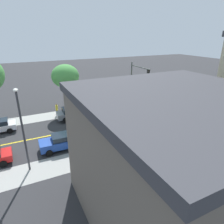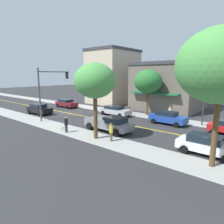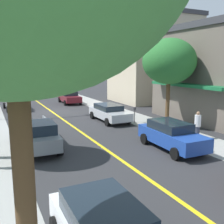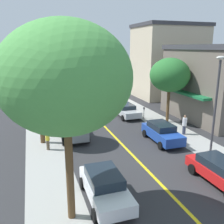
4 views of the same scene
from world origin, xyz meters
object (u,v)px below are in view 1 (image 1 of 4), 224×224
street_lamp (22,123)px  pedestrian_black_shirt (90,102)px  fire_hydrant (165,130)px  grey_pickup_truck (77,112)px  parking_meter (129,133)px  black_sedan_right_curb (161,99)px  blue_sedan_left_curb (63,141)px  maroon_sedan_left_curb (202,110)px  street_tree_left_near (65,76)px  street_tree_right_corner (121,105)px  traffic_light_mast (136,78)px  silver_sedan_left_curb (133,126)px  pedestrian_white_shirt (80,152)px  small_dog (97,105)px  pedestrian_yellow_shirt (57,109)px

street_lamp → pedestrian_black_shirt: bearing=-39.4°
fire_hydrant → grey_pickup_truck: grey_pickup_truck is taller
parking_meter → street_lamp: size_ratio=0.18×
black_sedan_right_curb → grey_pickup_truck: grey_pickup_truck is taller
blue_sedan_left_curb → pedestrian_black_shirt: 12.07m
black_sedan_right_curb → maroon_sedan_left_curb: bearing=103.5°
street_tree_left_near → fire_hydrant: size_ratio=8.74×
street_tree_left_near → street_tree_right_corner: street_tree_left_near is taller
black_sedan_right_curb → street_tree_right_corner: bearing=34.8°
traffic_light_mast → silver_sedan_left_curb: 9.85m
street_tree_right_corner → pedestrian_white_shirt: 5.57m
pedestrian_white_shirt → small_dog: size_ratio=3.23×
blue_sedan_left_curb → traffic_light_mast: bearing=-149.1°
street_tree_right_corner → pedestrian_white_shirt: (0.53, 3.83, -4.01)m
fire_hydrant → traffic_light_mast: size_ratio=0.12×
maroon_sedan_left_curb → pedestrian_yellow_shirt: 20.52m
black_sedan_right_curb → pedestrian_black_shirt: 11.60m
fire_hydrant → pedestrian_white_shirt: size_ratio=0.45×
traffic_light_mast → grey_pickup_truck: size_ratio=1.21×
street_tree_right_corner → grey_pickup_truck: size_ratio=1.19×
street_lamp → black_sedan_right_curb: size_ratio=1.62×
blue_sedan_left_curb → pedestrian_white_shirt: bearing=109.4°
street_lamp → maroon_sedan_left_curb: bearing=-84.5°
silver_sedan_left_curb → grey_pickup_truck: size_ratio=0.85×
blue_sedan_left_curb → maroon_sedan_left_curb: blue_sedan_left_curb is taller
blue_sedan_left_curb → pedestrian_white_shirt: (-2.83, -0.93, 0.12)m
fire_hydrant → black_sedan_right_curb: (8.61, -6.37, 0.42)m
pedestrian_yellow_shirt → silver_sedan_left_curb: bearing=65.3°
street_tree_right_corner → blue_sedan_left_curb: 7.14m
black_sedan_right_curb → pedestrian_black_shirt: (3.44, 11.08, 0.07)m
fire_hydrant → grey_pickup_truck: size_ratio=0.14×
fire_hydrant → pedestrian_black_shirt: pedestrian_black_shirt is taller
fire_hydrant → street_tree_left_near: bearing=36.3°
pedestrian_black_shirt → maroon_sedan_left_curb: bearing=-113.1°
pedestrian_white_shirt → street_lamp: bearing=147.2°
traffic_light_mast → maroon_sedan_left_curb: 10.52m
fire_hydrant → maroon_sedan_left_curb: size_ratio=0.17×
street_lamp → small_dog: bearing=-42.4°
street_lamp → small_dog: size_ratio=12.90×
grey_pickup_truck → small_dog: (2.97, -4.12, -0.55)m
blue_sedan_left_curb → silver_sedan_left_curb: size_ratio=0.94×
parking_meter → blue_sedan_left_curb: bearing=76.8°
maroon_sedan_left_curb → pedestrian_yellow_shirt: size_ratio=2.69×
grey_pickup_truck → pedestrian_white_shirt: (-9.71, 2.53, 0.08)m
street_tree_left_near → street_lamp: street_lamp is taller
street_tree_right_corner → maroon_sedan_left_curb: bearing=-77.1°
blue_sedan_left_curb → pedestrian_yellow_shirt: (9.19, -1.27, 0.10)m
small_dog → pedestrian_yellow_shirt: bearing=-38.8°
street_tree_left_near → silver_sedan_left_curb: (-9.49, -5.30, -4.63)m
street_tree_left_near → maroon_sedan_left_curb: street_tree_left_near is taller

